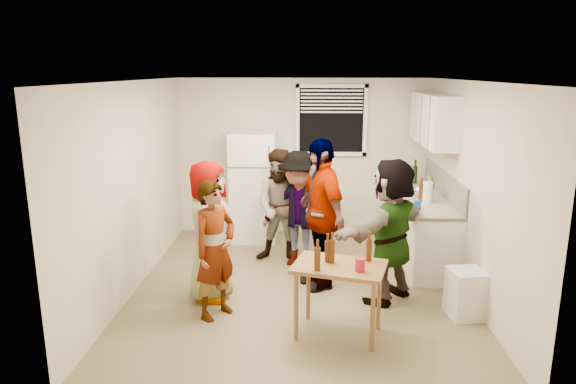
{
  "coord_description": "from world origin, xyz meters",
  "views": [
    {
      "loc": [
        0.1,
        -5.89,
        2.62
      ],
      "look_at": [
        -0.15,
        0.28,
        1.15
      ],
      "focal_mm": 32.0,
      "sensor_mm": 36.0,
      "label": 1
    }
  ],
  "objects_px": {
    "guest_grey": "(212,297)",
    "guest_back_right": "(298,264)",
    "beer_bottle_table": "(327,262)",
    "guest_stripe": "(217,315)",
    "trash_bin": "(466,295)",
    "blue_cup": "(417,209)",
    "guest_black": "(320,284)",
    "guest_orange": "(388,299)",
    "guest_back_left": "(283,261)",
    "beer_bottle_counter": "(420,202)",
    "red_cup": "(360,271)",
    "refrigerator": "(254,186)",
    "serving_table": "(338,334)",
    "wine_bottle": "(414,183)",
    "kettle": "(419,197)"
  },
  "relations": [
    {
      "from": "trash_bin",
      "to": "guest_back_left",
      "type": "relative_size",
      "value": 0.33
    },
    {
      "from": "refrigerator",
      "to": "kettle",
      "type": "xyz_separation_m",
      "value": [
        2.4,
        -0.76,
        0.05
      ]
    },
    {
      "from": "red_cup",
      "to": "refrigerator",
      "type": "bearing_deg",
      "value": 113.19
    },
    {
      "from": "blue_cup",
      "to": "beer_bottle_table",
      "type": "relative_size",
      "value": 0.54
    },
    {
      "from": "guest_grey",
      "to": "guest_black",
      "type": "bearing_deg",
      "value": -64.63
    },
    {
      "from": "guest_grey",
      "to": "guest_back_left",
      "type": "relative_size",
      "value": 1.03
    },
    {
      "from": "refrigerator",
      "to": "red_cup",
      "type": "height_order",
      "value": "refrigerator"
    },
    {
      "from": "guest_back_left",
      "to": "guest_back_right",
      "type": "distance_m",
      "value": 0.26
    },
    {
      "from": "serving_table",
      "to": "guest_orange",
      "type": "relative_size",
      "value": 0.53
    },
    {
      "from": "red_cup",
      "to": "guest_back_left",
      "type": "bearing_deg",
      "value": 111.43
    },
    {
      "from": "blue_cup",
      "to": "red_cup",
      "type": "height_order",
      "value": "blue_cup"
    },
    {
      "from": "refrigerator",
      "to": "guest_back_left",
      "type": "xyz_separation_m",
      "value": [
        0.5,
        -0.98,
        -0.85
      ]
    },
    {
      "from": "beer_bottle_table",
      "to": "guest_stripe",
      "type": "relative_size",
      "value": 0.15
    },
    {
      "from": "beer_bottle_counter",
      "to": "guest_back_right",
      "type": "bearing_deg",
      "value": -178.86
    },
    {
      "from": "guest_stripe",
      "to": "guest_black",
      "type": "relative_size",
      "value": 0.82
    },
    {
      "from": "beer_bottle_counter",
      "to": "blue_cup",
      "type": "distance_m",
      "value": 0.39
    },
    {
      "from": "refrigerator",
      "to": "guest_orange",
      "type": "xyz_separation_m",
      "value": [
        1.79,
        -2.15,
        -0.85
      ]
    },
    {
      "from": "kettle",
      "to": "guest_back_left",
      "type": "relative_size",
      "value": 0.15
    },
    {
      "from": "blue_cup",
      "to": "guest_back_left",
      "type": "xyz_separation_m",
      "value": [
        -1.73,
        0.46,
        -0.9
      ]
    },
    {
      "from": "wine_bottle",
      "to": "blue_cup",
      "type": "relative_size",
      "value": 2.33
    },
    {
      "from": "wine_bottle",
      "to": "guest_black",
      "type": "bearing_deg",
      "value": -128.73
    },
    {
      "from": "beer_bottle_counter",
      "to": "guest_grey",
      "type": "xyz_separation_m",
      "value": [
        -2.64,
        -1.12,
        -0.9
      ]
    },
    {
      "from": "guest_stripe",
      "to": "refrigerator",
      "type": "bearing_deg",
      "value": 33.23
    },
    {
      "from": "wine_bottle",
      "to": "serving_table",
      "type": "bearing_deg",
      "value": -113.35
    },
    {
      "from": "guest_grey",
      "to": "guest_back_right",
      "type": "relative_size",
      "value": 1.03
    },
    {
      "from": "guest_stripe",
      "to": "guest_back_right",
      "type": "bearing_deg",
      "value": 6.91
    },
    {
      "from": "serving_table",
      "to": "beer_bottle_table",
      "type": "distance_m",
      "value": 0.76
    },
    {
      "from": "guest_black",
      "to": "blue_cup",
      "type": "bearing_deg",
      "value": 81.66
    },
    {
      "from": "kettle",
      "to": "trash_bin",
      "type": "bearing_deg",
      "value": -60.99
    },
    {
      "from": "wine_bottle",
      "to": "trash_bin",
      "type": "bearing_deg",
      "value": -88.5
    },
    {
      "from": "trash_bin",
      "to": "red_cup",
      "type": "bearing_deg",
      "value": -153.88
    },
    {
      "from": "wine_bottle",
      "to": "red_cup",
      "type": "height_order",
      "value": "wine_bottle"
    },
    {
      "from": "guest_black",
      "to": "wine_bottle",
      "type": "bearing_deg",
      "value": 118.04
    },
    {
      "from": "beer_bottle_counter",
      "to": "trash_bin",
      "type": "xyz_separation_m",
      "value": [
        0.22,
        -1.48,
        -0.65
      ]
    },
    {
      "from": "beer_bottle_table",
      "to": "guest_black",
      "type": "relative_size",
      "value": 0.12
    },
    {
      "from": "guest_grey",
      "to": "guest_black",
      "type": "height_order",
      "value": "guest_grey"
    },
    {
      "from": "serving_table",
      "to": "guest_grey",
      "type": "height_order",
      "value": "serving_table"
    },
    {
      "from": "guest_black",
      "to": "guest_orange",
      "type": "distance_m",
      "value": 0.88
    },
    {
      "from": "guest_back_left",
      "to": "blue_cup",
      "type": "bearing_deg",
      "value": -5.92
    },
    {
      "from": "trash_bin",
      "to": "guest_black",
      "type": "relative_size",
      "value": 0.29
    },
    {
      "from": "blue_cup",
      "to": "guest_back_left",
      "type": "bearing_deg",
      "value": 164.99
    },
    {
      "from": "guest_stripe",
      "to": "red_cup",
      "type": "bearing_deg",
      "value": -72.82
    },
    {
      "from": "guest_back_left",
      "to": "trash_bin",
      "type": "bearing_deg",
      "value": -28.11
    },
    {
      "from": "trash_bin",
      "to": "red_cup",
      "type": "xyz_separation_m",
      "value": [
        -1.22,
        -0.6,
        0.5
      ]
    },
    {
      "from": "trash_bin",
      "to": "blue_cup",
      "type": "bearing_deg",
      "value": 107.06
    },
    {
      "from": "blue_cup",
      "to": "guest_grey",
      "type": "distance_m",
      "value": 2.77
    },
    {
      "from": "guest_black",
      "to": "kettle",
      "type": "bearing_deg",
      "value": 102.61
    },
    {
      "from": "red_cup",
      "to": "guest_grey",
      "type": "height_order",
      "value": "red_cup"
    },
    {
      "from": "guest_black",
      "to": "guest_orange",
      "type": "bearing_deg",
      "value": 41.42
    },
    {
      "from": "guest_back_right",
      "to": "guest_black",
      "type": "xyz_separation_m",
      "value": [
        0.28,
        -0.67,
        0.0
      ]
    }
  ]
}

